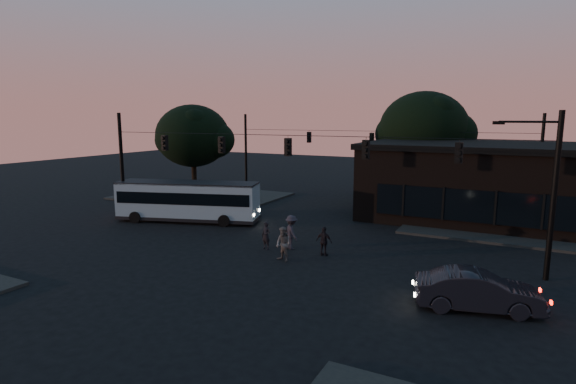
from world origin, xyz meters
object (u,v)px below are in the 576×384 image
at_px(building, 477,181).
at_px(pedestrian_a, 266,235).
at_px(bus, 188,199).
at_px(pedestrian_b, 283,244).
at_px(car, 478,291).
at_px(pedestrian_c, 324,241).
at_px(pedestrian_d, 292,232).

height_order(building, pedestrian_a, building).
relative_size(bus, pedestrian_b, 5.74).
height_order(car, pedestrian_b, pedestrian_b).
distance_m(building, pedestrian_b, 16.97).
distance_m(bus, pedestrian_a, 8.90).
xyz_separation_m(car, pedestrian_b, (-9.22, 1.79, 0.13)).
relative_size(car, pedestrian_c, 2.90).
bearing_deg(pedestrian_d, car, -161.10).
bearing_deg(pedestrian_b, building, 82.31).
bearing_deg(pedestrian_c, building, -108.85).
relative_size(building, pedestrian_d, 8.13).
distance_m(pedestrian_a, pedestrian_b, 2.31).
xyz_separation_m(building, pedestrian_b, (-7.70, -15.01, -1.83)).
bearing_deg(pedestrian_c, bus, -8.43).
distance_m(bus, pedestrian_c, 11.93).
distance_m(car, pedestrian_a, 11.50).
distance_m(car, pedestrian_d, 10.56).
bearing_deg(pedestrian_c, pedestrian_a, 12.13).
height_order(building, pedestrian_d, building).
bearing_deg(pedestrian_d, pedestrian_c, -148.75).
xyz_separation_m(building, bus, (-17.73, -10.23, -1.15)).
height_order(pedestrian_a, pedestrian_c, pedestrian_c).
distance_m(bus, car, 20.35).
bearing_deg(building, pedestrian_d, -122.72).
distance_m(pedestrian_a, pedestrian_c, 3.33).
bearing_deg(pedestrian_b, pedestrian_c, 69.15).
bearing_deg(building, pedestrian_b, -117.17).
height_order(bus, car, bus).
height_order(building, pedestrian_c, building).
bearing_deg(pedestrian_a, building, 67.77).
distance_m(building, pedestrian_d, 15.45).
xyz_separation_m(car, pedestrian_c, (-7.73, 3.55, 0.04)).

